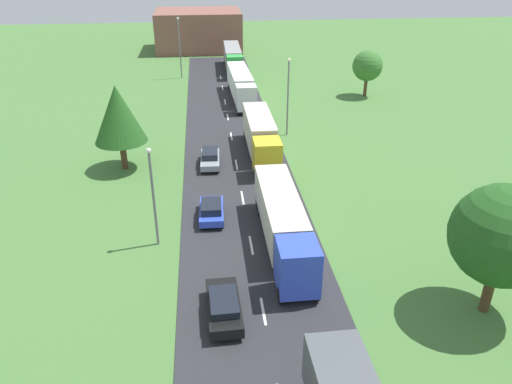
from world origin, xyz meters
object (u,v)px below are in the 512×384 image
at_px(car_fifth, 210,158).
at_px(tree_oak, 503,236).
at_px(truck_third, 261,135).
at_px(lamppost_third, 288,94).
at_px(distant_building, 199,30).
at_px(car_third, 224,306).
at_px(car_fourth, 211,210).
at_px(truck_fifth, 233,57).
at_px(truck_fourth, 241,84).
at_px(lamppost_fourth, 180,45).
at_px(lamppost_second, 153,192).
at_px(tree_pine, 118,114).
at_px(truck_second, 283,222).
at_px(tree_maple, 368,66).

bearing_deg(car_fifth, tree_oak, -55.63).
bearing_deg(truck_third, lamppost_third, 57.44).
relative_size(tree_oak, distant_building, 0.49).
xyz_separation_m(car_third, car_fourth, (-0.38, 11.32, -0.02)).
xyz_separation_m(truck_fifth, distant_building, (-5.39, 18.71, 1.48)).
bearing_deg(truck_fourth, lamppost_fourth, 122.54).
height_order(car_fifth, lamppost_second, lamppost_second).
xyz_separation_m(truck_third, lamppost_third, (3.60, 5.63, 2.50)).
relative_size(lamppost_second, lamppost_third, 0.87).
relative_size(truck_fourth, tree_pine, 1.76).
relative_size(truck_fifth, tree_pine, 1.73).
height_order(tree_pine, distant_building, tree_pine).
bearing_deg(lamppost_fourth, truck_second, -80.48).
height_order(truck_second, tree_pine, tree_pine).
height_order(truck_third, car_fifth, truck_third).
xyz_separation_m(car_fifth, lamppost_second, (-4.07, -13.31, 3.33)).
distance_m(lamppost_third, distant_building, 50.46).
height_order(lamppost_second, tree_maple, lamppost_second).
bearing_deg(tree_pine, truck_fourth, 58.95).
relative_size(lamppost_third, lamppost_fourth, 0.93).
bearing_deg(car_fourth, tree_maple, 55.16).
relative_size(car_third, lamppost_third, 0.55).
distance_m(truck_fifth, car_fifth, 38.75).
distance_m(lamppost_fourth, distant_building, 22.89).
bearing_deg(truck_second, lamppost_third, 79.82).
bearing_deg(truck_third, truck_fourth, 91.08).
xyz_separation_m(lamppost_second, tree_oak, (19.46, -9.19, 0.95)).
distance_m(truck_second, distant_building, 72.03).
relative_size(tree_oak, tree_maple, 1.28).
bearing_deg(truck_fourth, truck_second, -90.04).
bearing_deg(tree_maple, truck_second, -115.48).
xyz_separation_m(tree_maple, tree_pine, (-30.00, -21.22, 1.18)).
relative_size(truck_second, car_third, 2.83).
height_order(lamppost_third, tree_maple, lamppost_third).
relative_size(truck_second, lamppost_third, 1.56).
bearing_deg(tree_oak, tree_pine, 135.79).
height_order(truck_second, car_third, truck_second).
xyz_separation_m(truck_third, distant_building, (-5.69, 55.22, 1.45)).
bearing_deg(lamppost_fourth, car_fifth, -84.11).
height_order(tree_maple, tree_pine, tree_pine).
distance_m(car_fourth, tree_oak, 20.28).
bearing_deg(tree_pine, car_fifth, -2.23).
bearing_deg(car_third, tree_pine, 110.75).
distance_m(truck_fourth, truck_fifth, 16.90).
distance_m(truck_third, lamppost_second, 17.88).
bearing_deg(car_fourth, tree_pine, 126.87).
distance_m(lamppost_second, lamppost_third, 24.46).
distance_m(truck_fourth, lamppost_fourth, 15.63).
xyz_separation_m(truck_second, truck_fifth, (0.09, 53.11, 0.09)).
xyz_separation_m(truck_fourth, car_fourth, (-4.87, -31.75, -1.37)).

